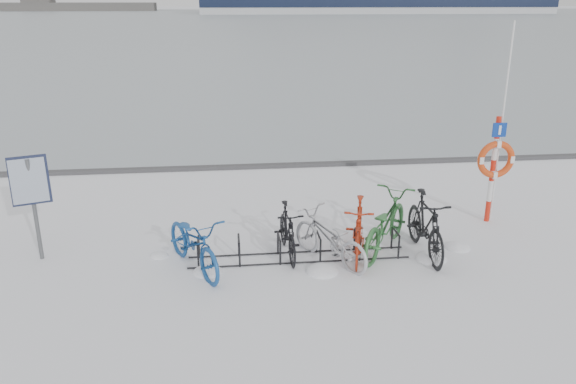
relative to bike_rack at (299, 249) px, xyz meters
name	(u,v)px	position (x,y,z in m)	size (l,w,h in m)	color
ground	(299,258)	(0.00, 0.00, -0.18)	(900.00, 900.00, 0.00)	white
ice_sheet	(225,17)	(0.00, 155.00, -0.17)	(400.00, 298.00, 0.02)	#9FAAB4
quay_edge	(271,166)	(0.00, 5.90, -0.13)	(400.00, 0.25, 0.10)	#3F3F42
bike_rack	(299,249)	(0.00, 0.00, 0.00)	(4.00, 0.48, 0.46)	black
info_board	(30,186)	(-4.65, 0.50, 1.21)	(0.69, 0.44, 1.93)	#595B5E
lifebuoy_station	(496,160)	(4.23, 1.30, 1.19)	(0.79, 0.22, 4.09)	red
bike_0	(194,240)	(-1.86, -0.17, 0.34)	(0.70, 2.00, 1.05)	#18498D
bike_1	(287,229)	(-0.18, 0.22, 0.31)	(0.46, 1.62, 0.98)	black
bike_2	(329,236)	(0.53, -0.18, 0.30)	(0.64, 1.84, 0.96)	#ADAFB5
bike_3	(359,228)	(1.10, 0.01, 0.36)	(0.51, 1.81, 1.09)	#A62912
bike_4	(385,221)	(1.65, 0.21, 0.38)	(0.75, 2.14, 1.12)	#306C35
bike_5	(426,224)	(2.34, -0.04, 0.41)	(0.55, 1.96, 1.18)	black
snow_drifts	(348,258)	(0.90, -0.11, -0.18)	(6.02, 1.60, 0.20)	white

